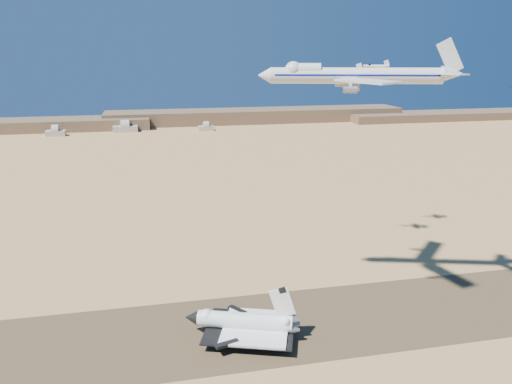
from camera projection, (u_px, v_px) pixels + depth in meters
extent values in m
plane|color=tan|center=(248.00, 329.00, 180.24)|extent=(1200.00, 1200.00, 0.00)
cube|color=brown|center=(248.00, 328.00, 180.23)|extent=(600.00, 50.00, 0.06)
cube|color=brown|center=(257.00, 116.00, 710.29)|extent=(420.00, 60.00, 18.00)
cube|color=brown|center=(445.00, 116.00, 739.66)|extent=(300.00, 60.00, 11.00)
cube|color=beige|center=(56.00, 133.00, 593.37)|extent=(22.00, 14.00, 6.50)
cube|color=beige|center=(125.00, 129.00, 623.53)|extent=(30.00, 15.00, 7.50)
cube|color=beige|center=(206.00, 128.00, 634.63)|extent=(19.00, 12.50, 5.50)
cylinder|color=white|center=(244.00, 321.00, 173.67)|extent=(32.71, 16.00, 5.71)
cone|color=black|center=(192.00, 318.00, 175.79)|extent=(6.10, 6.62, 5.42)
sphere|color=white|center=(207.00, 316.00, 174.96)|extent=(5.30, 5.30, 5.30)
cube|color=white|center=(256.00, 328.00, 173.84)|extent=(29.16, 30.43, 0.92)
cube|color=black|center=(250.00, 328.00, 174.19)|extent=(36.88, 33.08, 0.51)
cube|color=white|center=(282.00, 302.00, 170.00)|extent=(9.17, 3.75, 11.74)
cylinder|color=gray|center=(207.00, 330.00, 176.40)|extent=(0.37, 0.37, 3.26)
cylinder|color=black|center=(207.00, 332.00, 176.69)|extent=(1.21, 0.80, 1.12)
cylinder|color=gray|center=(260.00, 341.00, 169.31)|extent=(0.37, 0.37, 3.26)
cylinder|color=black|center=(260.00, 344.00, 169.60)|extent=(1.21, 0.80, 1.12)
cylinder|color=gray|center=(263.00, 326.00, 179.06)|extent=(0.37, 0.37, 3.26)
cylinder|color=black|center=(263.00, 328.00, 179.35)|extent=(1.21, 0.80, 1.12)
cylinder|color=silver|center=(356.00, 76.00, 179.20)|extent=(60.41, 22.51, 5.76)
cone|color=silver|center=(265.00, 75.00, 181.39)|extent=(5.92, 6.78, 5.76)
sphere|color=silver|center=(293.00, 70.00, 180.14)|extent=(5.94, 5.94, 5.94)
cube|color=silver|center=(366.00, 81.00, 165.54)|extent=(13.50, 28.10, 0.63)
cube|color=silver|center=(356.00, 77.00, 193.21)|extent=(24.61, 25.03, 0.63)
cube|color=silver|center=(453.00, 74.00, 171.18)|extent=(7.18, 10.80, 0.45)
cube|color=silver|center=(443.00, 73.00, 182.42)|extent=(10.57, 10.43, 0.45)
cube|color=silver|center=(450.00, 56.00, 175.21)|extent=(10.03, 3.45, 12.87)
cylinder|color=gray|center=(353.00, 88.00, 172.56)|extent=(4.97, 3.50, 2.34)
cylinder|color=gray|center=(350.00, 90.00, 164.90)|extent=(4.97, 3.50, 2.34)
cylinder|color=gray|center=(348.00, 85.00, 188.13)|extent=(4.97, 3.50, 2.34)
cylinder|color=gray|center=(341.00, 84.00, 196.03)|extent=(4.97, 3.50, 2.34)
imported|color=#BC300B|center=(270.00, 349.00, 166.39)|extent=(0.57, 0.69, 1.63)
imported|color=#BC300B|center=(270.00, 345.00, 168.29)|extent=(0.93, 1.07, 1.91)
imported|color=#BC300B|center=(273.00, 341.00, 171.17)|extent=(0.96, 0.99, 1.56)
cylinder|color=silver|center=(346.00, 70.00, 227.33)|extent=(12.85, 6.20, 1.54)
cone|color=black|center=(329.00, 70.00, 228.53)|extent=(3.18, 2.36, 1.43)
sphere|color=black|center=(339.00, 69.00, 227.68)|extent=(1.54, 1.54, 1.54)
cube|color=silver|center=(349.00, 71.00, 227.22)|extent=(6.76, 9.58, 0.27)
cube|color=silver|center=(359.00, 70.00, 226.49)|extent=(4.24, 5.99, 0.22)
cube|color=silver|center=(359.00, 67.00, 226.04)|extent=(3.20, 1.46, 3.72)
cylinder|color=silver|center=(376.00, 66.00, 243.28)|extent=(12.31, 3.88, 1.43)
cone|color=black|center=(361.00, 66.00, 243.22)|extent=(2.87, 1.84, 1.33)
sphere|color=black|center=(369.00, 65.00, 243.12)|extent=(1.43, 1.43, 1.43)
cube|color=silver|center=(378.00, 67.00, 243.34)|extent=(5.16, 8.73, 0.26)
cube|color=silver|center=(386.00, 66.00, 243.32)|extent=(3.24, 5.46, 0.20)
cube|color=silver|center=(387.00, 63.00, 242.93)|extent=(3.08, 0.88, 3.46)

